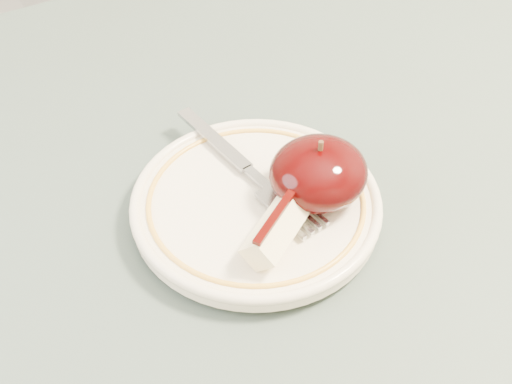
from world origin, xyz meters
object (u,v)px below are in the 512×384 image
table (259,321)px  apple_half (318,173)px  plate (256,204)px  fork (248,170)px

table → apple_half: 0.15m
plate → fork: bearing=73.1°
plate → apple_half: apple_half is taller
table → plate: 0.11m
table → fork: size_ratio=4.90×
apple_half → fork: size_ratio=0.43×
table → plate: bearing=65.0°
apple_half → fork: apple_half is taller
table → plate: plate is taller
plate → apple_half: bearing=-20.7°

